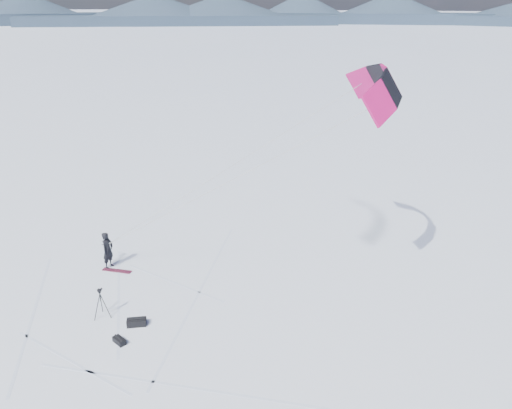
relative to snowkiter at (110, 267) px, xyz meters
The scene contains 9 objects.
ground 3.94m from the snowkiter, 48.48° to the right, with size 1800.00×1800.00×0.00m, color white.
horizon_hills 4.84m from the snowkiter, 48.48° to the right, with size 704.00×704.42×8.00m.
snow_tracks 3.84m from the snowkiter, 59.26° to the right, with size 14.76×10.25×0.01m.
snowkiter is the anchor object (origin of this frame).
snowboard 0.62m from the snowkiter, 15.54° to the right, with size 1.53×0.29×0.04m, color maroon.
tripod 4.52m from the snowkiter, 52.93° to the right, with size 0.69×0.71×1.38m.
gear_bag_a 5.56m from the snowkiter, 37.90° to the right, with size 0.87×0.75×0.36m.
gear_bag_b 6.49m from the snowkiter, 45.95° to the right, with size 0.66×0.46×0.27m.
power_kite 15.73m from the snowkiter, 21.20° to the left, with size 13.33×7.53×8.90m.
Camera 1 is at (13.84, -14.09, 12.58)m, focal length 35.00 mm.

